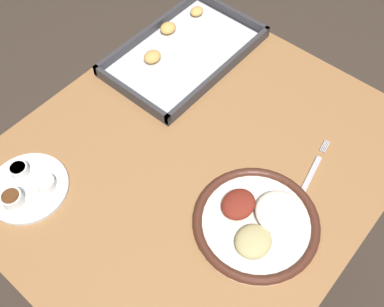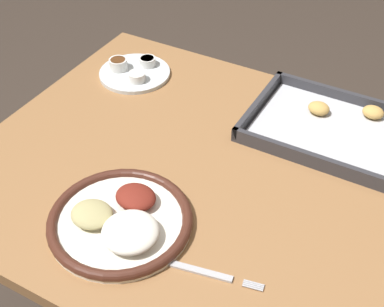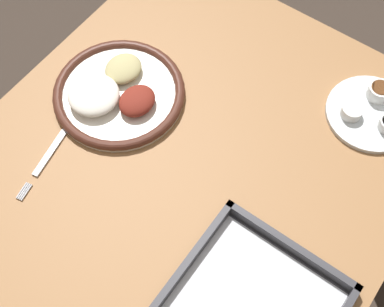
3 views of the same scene
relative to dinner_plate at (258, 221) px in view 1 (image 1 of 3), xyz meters
The scene contains 6 objects.
ground_plane 0.75m from the dinner_plate, 77.22° to the left, with size 8.00×8.00×0.00m, color #382D26.
dining_table 0.25m from the dinner_plate, 77.22° to the left, with size 0.92×0.79×0.71m.
dinner_plate is the anchor object (origin of this frame).
fork 0.16m from the dinner_plate, ahead, with size 0.22×0.05×0.00m.
saucer_plate 0.51m from the dinner_plate, 121.03° to the left, with size 0.18×0.18×0.04m.
baking_tray 0.53m from the dinner_plate, 58.13° to the left, with size 0.42×0.26×0.03m.
Camera 1 is at (-0.44, -0.37, 1.57)m, focal length 42.00 mm.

